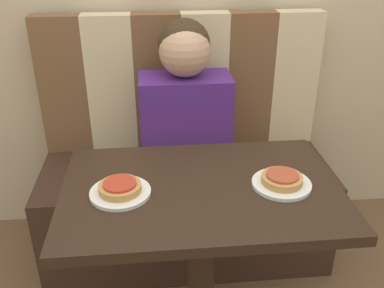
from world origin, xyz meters
TOP-DOWN VIEW (x-y plane):
  - booth_seat at (0.00, 0.61)m, footprint 1.34×0.57m
  - booth_backrest at (0.00, 0.85)m, footprint 1.34×0.10m
  - dining_table at (0.00, 0.00)m, footprint 0.87×0.58m
  - person at (0.00, 0.62)m, footprint 0.40×0.24m
  - plate_left at (-0.25, -0.02)m, footprint 0.19×0.19m
  - plate_right at (0.25, -0.02)m, footprint 0.19×0.19m
  - pizza_left at (-0.25, -0.02)m, footprint 0.13×0.13m
  - pizza_right at (0.25, -0.02)m, footprint 0.13×0.13m

SIDE VIEW (x-z plane):
  - booth_seat at x=0.00m, z-range 0.00..0.48m
  - dining_table at x=0.00m, z-range 0.25..1.01m
  - plate_left at x=-0.25m, z-range 0.76..0.77m
  - plate_right at x=0.25m, z-range 0.76..0.77m
  - pizza_left at x=-0.25m, z-range 0.77..0.80m
  - pizza_right at x=0.25m, z-range 0.77..0.80m
  - booth_backrest at x=0.00m, z-range 0.48..1.14m
  - person at x=0.00m, z-range 0.49..1.16m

